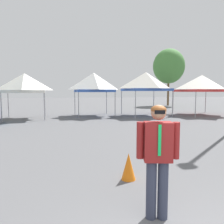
# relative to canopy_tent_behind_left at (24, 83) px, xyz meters

# --- Properties ---
(canopy_tent_behind_left) EXTENTS (2.99, 2.99, 3.27)m
(canopy_tent_behind_left) POSITION_rel_canopy_tent_behind_left_xyz_m (0.00, 0.00, 0.00)
(canopy_tent_behind_left) COLOR #9E9EA3
(canopy_tent_behind_left) RESTS_ON ground
(canopy_tent_far_left) EXTENTS (3.07, 3.07, 3.47)m
(canopy_tent_far_left) POSITION_rel_canopy_tent_behind_left_xyz_m (5.13, 0.87, 0.13)
(canopy_tent_far_left) COLOR #9E9EA3
(canopy_tent_far_left) RESTS_ON ground
(canopy_tent_left_of_center) EXTENTS (3.46, 3.46, 3.53)m
(canopy_tent_left_of_center) POSITION_rel_canopy_tent_behind_left_xyz_m (9.26, -0.01, 0.21)
(canopy_tent_left_of_center) COLOR #9E9EA3
(canopy_tent_left_of_center) RESTS_ON ground
(canopy_tent_behind_right) EXTENTS (3.61, 3.61, 3.36)m
(canopy_tent_behind_right) POSITION_rel_canopy_tent_behind_left_xyz_m (14.16, -0.34, 0.08)
(canopy_tent_behind_right) COLOR #9E9EA3
(canopy_tent_behind_right) RESTS_ON ground
(person_foreground) EXTENTS (0.63, 0.34, 1.78)m
(person_foreground) POSITION_rel_canopy_tent_behind_left_xyz_m (4.09, -13.79, -1.53)
(person_foreground) COLOR #33384C
(person_foreground) RESTS_ON ground
(tree_behind_tents_center) EXTENTS (4.34, 4.34, 7.87)m
(tree_behind_tents_center) POSITION_rel_canopy_tent_behind_left_xyz_m (17.14, 11.55, 2.90)
(tree_behind_tents_center) COLOR brown
(tree_behind_tents_center) RESTS_ON ground
(traffic_cone_lot_center) EXTENTS (0.32, 0.32, 0.60)m
(traffic_cone_lot_center) POSITION_rel_canopy_tent_behind_left_xyz_m (4.10, -12.24, -2.27)
(traffic_cone_lot_center) COLOR orange
(traffic_cone_lot_center) RESTS_ON ground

